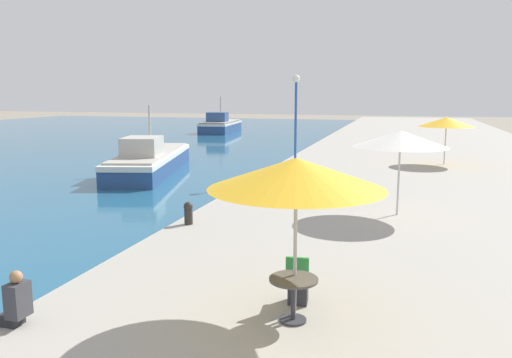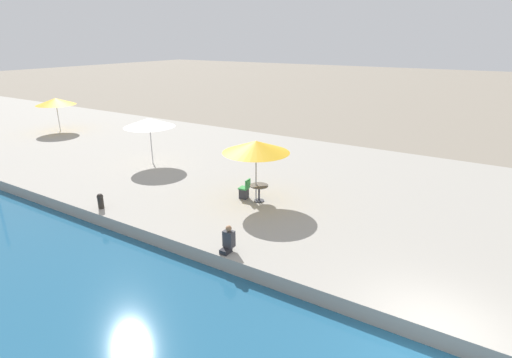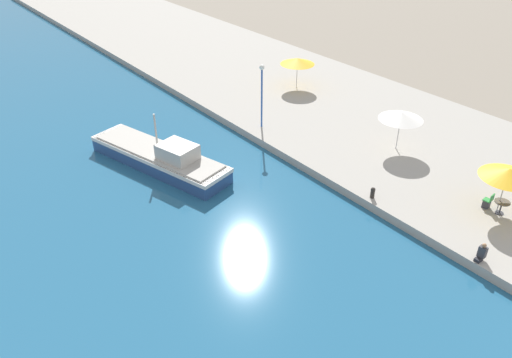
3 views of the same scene
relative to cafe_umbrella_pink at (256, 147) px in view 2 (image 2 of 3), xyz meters
name	(u,v)px [view 2 (image 2 of 3)]	position (x,y,z in m)	size (l,w,h in m)	color
ground_plane	(435,350)	(-4.64, -8.16, -3.00)	(200.00, 200.00, 0.00)	gray
cafe_umbrella_pink	(256,147)	(0.00, 0.00, 0.00)	(2.87, 2.87, 2.69)	#B7B7B7
cafe_umbrella_white	(149,122)	(1.55, 7.91, -0.09)	(2.83, 2.83, 2.59)	#B7B7B7
cafe_umbrella_striped	(56,101)	(3.79, 20.11, -0.21)	(2.84, 2.84, 2.48)	#B7B7B7
cafe_table	(259,190)	(0.01, -0.15, -1.90)	(0.80, 0.80, 0.74)	#333338
cafe_chair_left	(244,191)	(-0.06, 0.57, -2.11)	(0.44, 0.47, 0.91)	#2D2D33
person_at_quay	(228,240)	(-4.22, -1.56, -2.03)	(0.51, 0.36, 0.93)	#232328
mooring_bollard	(100,200)	(-4.16, 5.04, -2.09)	(0.26, 0.26, 0.65)	#2D2823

